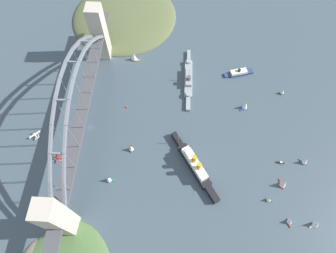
{
  "coord_description": "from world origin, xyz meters",
  "views": [
    {
      "loc": [
        133.96,
        85.49,
        255.86
      ],
      "look_at": [
        0.0,
        78.86,
        8.0
      ],
      "focal_mm": 30.58,
      "sensor_mm": 36.0,
      "label": 1
    }
  ],
  "objects_px": {
    "small_boat_1": "(317,224)",
    "small_boat_10": "(245,105)",
    "small_boat_3": "(282,92)",
    "small_boat_5": "(290,221)",
    "channel_marker_buoy": "(127,107)",
    "harbor_ferry_steamer": "(239,73)",
    "ocean_liner": "(194,165)",
    "small_boat_2": "(280,163)",
    "seaplane_taxiing_near_bridge": "(59,158)",
    "naval_cruiser": "(189,79)",
    "small_boat_8": "(109,179)",
    "seaplane_second_in_formation": "(36,136)",
    "small_boat_0": "(284,184)",
    "small_boat_6": "(305,161)",
    "small_boat_7": "(134,57)",
    "small_boat_4": "(269,199)",
    "harbor_arch_bridge": "(81,108)",
    "small_boat_9": "(131,148)"
  },
  "relations": [
    {
      "from": "small_boat_8",
      "to": "small_boat_2",
      "type": "bearing_deg",
      "value": 99.06
    },
    {
      "from": "small_boat_4",
      "to": "small_boat_9",
      "type": "height_order",
      "value": "small_boat_9"
    },
    {
      "from": "channel_marker_buoy",
      "to": "seaplane_taxiing_near_bridge",
      "type": "bearing_deg",
      "value": -43.23
    },
    {
      "from": "seaplane_second_in_formation",
      "to": "small_boat_0",
      "type": "bearing_deg",
      "value": 80.85
    },
    {
      "from": "small_boat_1",
      "to": "small_boat_6",
      "type": "relative_size",
      "value": 1.03
    },
    {
      "from": "harbor_ferry_steamer",
      "to": "small_boat_10",
      "type": "height_order",
      "value": "small_boat_10"
    },
    {
      "from": "harbor_arch_bridge",
      "to": "small_boat_6",
      "type": "height_order",
      "value": "harbor_arch_bridge"
    },
    {
      "from": "small_boat_5",
      "to": "channel_marker_buoy",
      "type": "height_order",
      "value": "small_boat_5"
    },
    {
      "from": "naval_cruiser",
      "to": "small_boat_7",
      "type": "height_order",
      "value": "naval_cruiser"
    },
    {
      "from": "seaplane_second_in_formation",
      "to": "small_boat_1",
      "type": "bearing_deg",
      "value": 74.58
    },
    {
      "from": "small_boat_0",
      "to": "small_boat_1",
      "type": "bearing_deg",
      "value": 34.28
    },
    {
      "from": "harbor_ferry_steamer",
      "to": "small_boat_8",
      "type": "height_order",
      "value": "small_boat_8"
    },
    {
      "from": "small_boat_5",
      "to": "channel_marker_buoy",
      "type": "distance_m",
      "value": 188.39
    },
    {
      "from": "small_boat_1",
      "to": "small_boat_10",
      "type": "distance_m",
      "value": 126.7
    },
    {
      "from": "harbor_ferry_steamer",
      "to": "ocean_liner",
      "type": "bearing_deg",
      "value": -23.37
    },
    {
      "from": "harbor_ferry_steamer",
      "to": "small_boat_3",
      "type": "distance_m",
      "value": 51.55
    },
    {
      "from": "small_boat_7",
      "to": "small_boat_6",
      "type": "bearing_deg",
      "value": 55.59
    },
    {
      "from": "naval_cruiser",
      "to": "small_boat_9",
      "type": "xyz_separation_m",
      "value": [
        87.32,
        -54.05,
        1.5
      ]
    },
    {
      "from": "small_boat_8",
      "to": "small_boat_1",
      "type": "bearing_deg",
      "value": 80.52
    },
    {
      "from": "small_boat_3",
      "to": "small_boat_4",
      "type": "bearing_deg",
      "value": -13.44
    },
    {
      "from": "harbor_ferry_steamer",
      "to": "small_boat_10",
      "type": "relative_size",
      "value": 3.15
    },
    {
      "from": "harbor_arch_bridge",
      "to": "seaplane_second_in_formation",
      "type": "distance_m",
      "value": 63.41
    },
    {
      "from": "harbor_arch_bridge",
      "to": "small_boat_5",
      "type": "bearing_deg",
      "value": 65.76
    },
    {
      "from": "small_boat_3",
      "to": "small_boat_4",
      "type": "height_order",
      "value": "small_boat_3"
    },
    {
      "from": "small_boat_4",
      "to": "small_boat_10",
      "type": "height_order",
      "value": "small_boat_10"
    },
    {
      "from": "small_boat_2",
      "to": "small_boat_6",
      "type": "distance_m",
      "value": 22.58
    },
    {
      "from": "small_boat_4",
      "to": "small_boat_5",
      "type": "relative_size",
      "value": 0.85
    },
    {
      "from": "harbor_arch_bridge",
      "to": "small_boat_7",
      "type": "relative_size",
      "value": 22.28
    },
    {
      "from": "naval_cruiser",
      "to": "small_boat_8",
      "type": "bearing_deg",
      "value": -30.75
    },
    {
      "from": "small_boat_1",
      "to": "small_boat_10",
      "type": "relative_size",
      "value": 0.95
    },
    {
      "from": "ocean_liner",
      "to": "small_boat_3",
      "type": "xyz_separation_m",
      "value": [
        -89.35,
        94.48,
        -2.68
      ]
    },
    {
      "from": "ocean_liner",
      "to": "small_boat_8",
      "type": "height_order",
      "value": "ocean_liner"
    },
    {
      "from": "small_boat_0",
      "to": "small_boat_7",
      "type": "relative_size",
      "value": 1.01
    },
    {
      "from": "seaplane_taxiing_near_bridge",
      "to": "small_boat_10",
      "type": "distance_m",
      "value": 193.55
    },
    {
      "from": "small_boat_1",
      "to": "small_boat_3",
      "type": "relative_size",
      "value": 1.49
    },
    {
      "from": "seaplane_taxiing_near_bridge",
      "to": "small_boat_7",
      "type": "xyz_separation_m",
      "value": [
        -127.17,
        59.02,
        3.2
      ]
    },
    {
      "from": "small_boat_3",
      "to": "small_boat_10",
      "type": "relative_size",
      "value": 0.64
    },
    {
      "from": "ocean_liner",
      "to": "small_boat_2",
      "type": "xyz_separation_m",
      "value": [
        -8.59,
        82.04,
        -5.16
      ]
    },
    {
      "from": "small_boat_7",
      "to": "small_boat_10",
      "type": "relative_size",
      "value": 1.08
    },
    {
      "from": "small_boat_3",
      "to": "channel_marker_buoy",
      "type": "height_order",
      "value": "small_boat_3"
    },
    {
      "from": "small_boat_6",
      "to": "small_boat_7",
      "type": "height_order",
      "value": "small_boat_7"
    },
    {
      "from": "small_boat_1",
      "to": "small_boat_7",
      "type": "distance_m",
      "value": 247.48
    },
    {
      "from": "small_boat_6",
      "to": "harbor_ferry_steamer",
      "type": "bearing_deg",
      "value": -152.34
    },
    {
      "from": "small_boat_8",
      "to": "small_boat_3",
      "type": "bearing_deg",
      "value": 121.65
    },
    {
      "from": "ocean_liner",
      "to": "small_boat_2",
      "type": "distance_m",
      "value": 82.65
    },
    {
      "from": "seaplane_taxiing_near_bridge",
      "to": "harbor_ferry_steamer",
      "type": "bearing_deg",
      "value": 122.18
    },
    {
      "from": "seaplane_taxiing_near_bridge",
      "to": "seaplane_second_in_formation",
      "type": "height_order",
      "value": "seaplane_taxiing_near_bridge"
    },
    {
      "from": "naval_cruiser",
      "to": "channel_marker_buoy",
      "type": "xyz_separation_m",
      "value": [
        39.07,
        -64.58,
        -1.87
      ]
    },
    {
      "from": "harbor_ferry_steamer",
      "to": "small_boat_0",
      "type": "bearing_deg",
      "value": 13.67
    },
    {
      "from": "small_boat_5",
      "to": "small_boat_4",
      "type": "bearing_deg",
      "value": -139.46
    }
  ]
}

